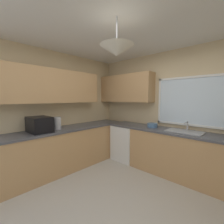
% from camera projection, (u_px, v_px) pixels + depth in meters
% --- Properties ---
extents(ground_plane, '(8.57, 8.57, 0.00)m').
position_uv_depth(ground_plane, '(116.00, 208.00, 2.16)').
color(ground_plane, '#B7B2A8').
extents(room_shell, '(4.01, 3.80, 2.64)m').
position_uv_depth(room_shell, '(118.00, 86.00, 2.60)').
color(room_shell, beige).
rests_on(room_shell, ground_plane).
extents(counter_run_left, '(0.65, 3.41, 0.91)m').
position_uv_depth(counter_run_left, '(59.00, 150.00, 3.24)').
color(counter_run_left, tan).
rests_on(counter_run_left, ground_plane).
extents(counter_run_back, '(3.10, 0.65, 0.91)m').
position_uv_depth(counter_run_back, '(175.00, 153.00, 3.09)').
color(counter_run_back, tan).
rests_on(counter_run_back, ground_plane).
extents(dishwasher, '(0.60, 0.60, 0.86)m').
position_uv_depth(dishwasher, '(127.00, 142.00, 3.88)').
color(dishwasher, white).
rests_on(dishwasher, ground_plane).
extents(microwave, '(0.48, 0.36, 0.29)m').
position_uv_depth(microwave, '(40.00, 124.00, 2.92)').
color(microwave, black).
rests_on(microwave, counter_run_left).
extents(kettle, '(0.14, 0.14, 0.26)m').
position_uv_depth(kettle, '(57.00, 123.00, 3.16)').
color(kettle, '#B7B7BC').
rests_on(kettle, counter_run_left).
extents(sink_assembly, '(0.65, 0.40, 0.19)m').
position_uv_depth(sink_assembly, '(185.00, 131.00, 2.93)').
color(sink_assembly, '#9EA0A5').
rests_on(sink_assembly, counter_run_back).
extents(bowl, '(0.22, 0.22, 0.09)m').
position_uv_depth(bowl, '(152.00, 125.00, 3.39)').
color(bowl, '#4C7099').
rests_on(bowl, counter_run_back).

